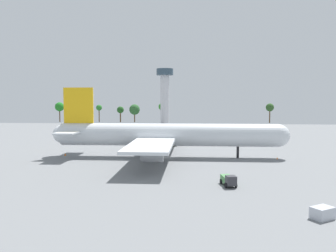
{
  "coord_description": "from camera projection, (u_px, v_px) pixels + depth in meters",
  "views": [
    {
      "loc": [
        6.8,
        -95.19,
        16.16
      ],
      "look_at": [
        0.0,
        0.0,
        8.75
      ],
      "focal_mm": 36.92,
      "sensor_mm": 36.0,
      "label": 1
    }
  ],
  "objects": [
    {
      "name": "cargo_airplane",
      "position": [
        167.0,
        135.0,
        95.94
      ],
      "size": [
        65.92,
        56.49,
        19.45
      ],
      "color": "silver",
      "rests_on": "ground_plane"
    },
    {
      "name": "safety_cone_tail",
      "position": [
        65.0,
        154.0,
        99.06
      ],
      "size": [
        0.55,
        0.55,
        0.79
      ],
      "primitive_type": "cone",
      "color": "orange",
      "rests_on": "ground_plane"
    },
    {
      "name": "tree_line_backdrop",
      "position": [
        136.0,
        108.0,
        242.54
      ],
      "size": [
        153.64,
        7.41,
        14.02
      ],
      "color": "#51381E",
      "rests_on": "ground_plane"
    },
    {
      "name": "control_tower",
      "position": [
        165.0,
        91.0,
        211.19
      ],
      "size": [
        10.24,
        10.24,
        34.74
      ],
      "color": "silver",
      "rests_on": "ground_plane"
    },
    {
      "name": "cargo_container_fore",
      "position": [
        322.0,
        213.0,
        46.68
      ],
      "size": [
        3.56,
        3.3,
        1.63
      ],
      "color": "#B7BCC6",
      "rests_on": "ground_plane"
    },
    {
      "name": "safety_cone_nose",
      "position": [
        277.0,
        158.0,
        93.13
      ],
      "size": [
        0.42,
        0.42,
        0.6
      ],
      "primitive_type": "cone",
      "color": "orange",
      "rests_on": "ground_plane"
    },
    {
      "name": "catering_truck",
      "position": [
        174.0,
        142.0,
        119.91
      ],
      "size": [
        2.92,
        4.55,
        2.45
      ],
      "color": "#4C8C4C",
      "rests_on": "ground_plane"
    },
    {
      "name": "pushback_tractor",
      "position": [
        242.0,
        140.0,
        127.35
      ],
      "size": [
        4.44,
        3.37,
        2.19
      ],
      "color": "silver",
      "rests_on": "ground_plane"
    },
    {
      "name": "fuel_truck",
      "position": [
        229.0,
        180.0,
        64.39
      ],
      "size": [
        2.99,
        5.1,
        2.19
      ],
      "color": "#333338",
      "rests_on": "ground_plane"
    },
    {
      "name": "cargo_loader",
      "position": [
        98.0,
        140.0,
        126.89
      ],
      "size": [
        2.68,
        4.07,
        2.13
      ],
      "color": "#B21E19",
      "rests_on": "ground_plane"
    },
    {
      "name": "ground_plane",
      "position": [
        168.0,
        157.0,
        96.4
      ],
      "size": [
        263.68,
        263.68,
        0.0
      ],
      "primitive_type": "plane",
      "color": "slate"
    }
  ]
}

